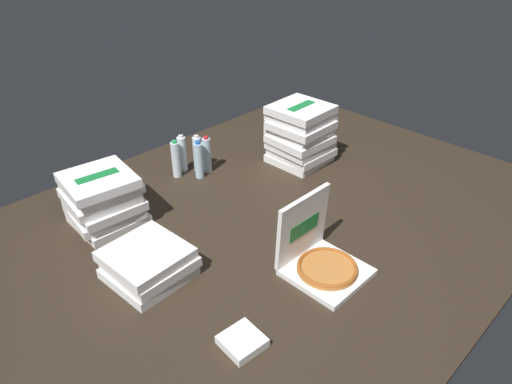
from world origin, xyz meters
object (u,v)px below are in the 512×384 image
object	(u,v)px
open_pizza_box	(320,257)
water_bottle_2	(182,154)
pizza_stack_left_mid	(103,199)
napkin_pile	(242,341)
water_bottle_4	(197,154)
pizza_stack_center_near	(148,263)
pizza_stack_center_far	(301,135)
water_bottle_1	(176,159)
water_bottle_0	(207,155)
water_bottle_3	(199,160)

from	to	relation	value
open_pizza_box	water_bottle_2	distance (m)	1.27
pizza_stack_left_mid	napkin_pile	distance (m)	1.16
water_bottle_4	pizza_stack_center_near	bearing A→B (deg)	-142.21
pizza_stack_center_far	water_bottle_1	size ratio (longest dim) A/B	1.61
open_pizza_box	pizza_stack_center_near	size ratio (longest dim) A/B	1.00
water_bottle_0	pizza_stack_center_far	bearing A→B (deg)	-32.73
water_bottle_3	water_bottle_4	distance (m)	0.09
water_bottle_1	water_bottle_2	bearing A→B (deg)	23.94
pizza_stack_left_mid	napkin_pile	size ratio (longest dim) A/B	2.55
water_bottle_0	pizza_stack_center_near	bearing A→B (deg)	-145.77
open_pizza_box	napkin_pile	distance (m)	0.59
water_bottle_0	water_bottle_3	distance (m)	0.09
pizza_stack_center_near	water_bottle_4	xyz separation A→B (m)	(0.82, 0.64, 0.05)
water_bottle_2	water_bottle_3	xyz separation A→B (m)	(0.02, -0.15, 0.00)
water_bottle_0	water_bottle_3	bearing A→B (deg)	-166.24
open_pizza_box	water_bottle_0	distance (m)	1.16
pizza_stack_left_mid	open_pizza_box	bearing A→B (deg)	-64.42
open_pizza_box	water_bottle_3	size ratio (longest dim) A/B	1.48
pizza_stack_center_near	water_bottle_3	bearing A→B (deg)	36.02
pizza_stack_center_far	water_bottle_3	size ratio (longest dim) A/B	1.61
pizza_stack_center_far	water_bottle_1	world-z (taller)	pizza_stack_center_far
water_bottle_2	water_bottle_4	size ratio (longest dim) A/B	1.00
water_bottle_1	pizza_stack_center_near	bearing A→B (deg)	-135.04
water_bottle_1	open_pizza_box	bearing A→B (deg)	-93.46
water_bottle_1	water_bottle_4	bearing A→B (deg)	-14.99
water_bottle_0	water_bottle_4	size ratio (longest dim) A/B	1.00
water_bottle_0	water_bottle_1	distance (m)	0.20
water_bottle_3	water_bottle_4	xyz separation A→B (m)	(0.05, 0.08, 0.00)
water_bottle_4	open_pizza_box	bearing A→B (deg)	-100.46
open_pizza_box	pizza_stack_center_far	distance (m)	1.12
pizza_stack_center_near	napkin_pile	size ratio (longest dim) A/B	2.36
water_bottle_0	napkin_pile	bearing A→B (deg)	-124.79
pizza_stack_center_far	water_bottle_4	distance (m)	0.70
pizza_stack_left_mid	water_bottle_2	distance (m)	0.69
water_bottle_1	water_bottle_3	xyz separation A→B (m)	(0.10, -0.11, 0.00)
water_bottle_3	open_pizza_box	bearing A→B (deg)	-98.70
napkin_pile	water_bottle_0	bearing A→B (deg)	55.21
napkin_pile	pizza_stack_center_far	bearing A→B (deg)	32.06
water_bottle_2	napkin_pile	size ratio (longest dim) A/B	1.60
water_bottle_0	napkin_pile	world-z (taller)	water_bottle_0
open_pizza_box	water_bottle_4	size ratio (longest dim) A/B	1.48
water_bottle_3	napkin_pile	xyz separation A→B (m)	(-0.75, -1.18, -0.10)
pizza_stack_center_near	pizza_stack_left_mid	bearing A→B (deg)	81.20
pizza_stack_left_mid	water_bottle_4	size ratio (longest dim) A/B	1.59
water_bottle_3	napkin_pile	distance (m)	1.40
water_bottle_4	pizza_stack_left_mid	bearing A→B (deg)	-172.26
water_bottle_3	napkin_pile	size ratio (longest dim) A/B	1.60
water_bottle_4	napkin_pile	xyz separation A→B (m)	(-0.80, -1.25, -0.10)
water_bottle_3	water_bottle_4	bearing A→B (deg)	56.95
pizza_stack_center_near	pizza_stack_center_far	distance (m)	1.42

